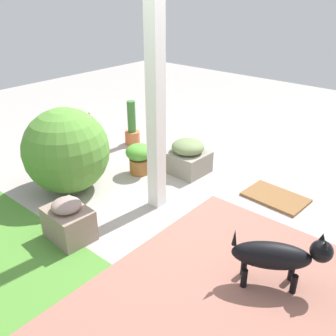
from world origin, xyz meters
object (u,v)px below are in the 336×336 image
object	(u,v)px
round_shrub	(66,151)
doormat	(275,197)
terracotta_pot_spiky	(91,137)
stone_planter_nearest	(188,157)
porch_pillar	(156,95)
terracotta_pot_tall	(132,129)
terracotta_pot_broad	(139,157)
stone_planter_far	(69,221)
dog	(278,256)

from	to	relation	value
round_shrub	doormat	bearing A→B (deg)	-145.08
terracotta_pot_spiky	stone_planter_nearest	bearing A→B (deg)	-157.18
round_shrub	doormat	size ratio (longest dim) A/B	1.45
porch_pillar	terracotta_pot_tall	xyz separation A→B (m)	(1.38, -0.99, -0.96)
round_shrub	terracotta_pot_tall	size ratio (longest dim) A/B	1.48
terracotta_pot_broad	stone_planter_far	bearing A→B (deg)	107.84
stone_planter_nearest	doormat	xyz separation A→B (m)	(-1.13, -0.11, -0.19)
round_shrub	terracotta_pot_tall	xyz separation A→B (m)	(0.41, -1.39, -0.24)
round_shrub	dog	size ratio (longest dim) A/B	1.38
porch_pillar	terracotta_pot_broad	size ratio (longest dim) A/B	6.27
dog	doormat	world-z (taller)	dog
round_shrub	terracotta_pot_broad	bearing A→B (deg)	-112.07
terracotta_pot_tall	doormat	distance (m)	2.31
porch_pillar	terracotta_pot_spiky	bearing A→B (deg)	-11.81
round_shrub	stone_planter_far	bearing A→B (deg)	143.44
dog	doormat	xyz separation A→B (m)	(0.58, -1.22, -0.28)
terracotta_pot_spiky	terracotta_pot_broad	bearing A→B (deg)	-173.04
round_shrub	terracotta_pot_tall	distance (m)	1.47
terracotta_pot_broad	porch_pillar	bearing A→B (deg)	148.70
terracotta_pot_tall	doormat	size ratio (longest dim) A/B	0.99
terracotta_pot_tall	stone_planter_far	bearing A→B (deg)	120.89
stone_planter_far	terracotta_pot_tall	size ratio (longest dim) A/B	0.70
stone_planter_far	terracotta_pot_tall	world-z (taller)	terracotta_pot_tall
terracotta_pot_spiky	round_shrub	bearing A→B (deg)	123.35
porch_pillar	doormat	world-z (taller)	porch_pillar
terracotta_pot_tall	terracotta_pot_spiky	distance (m)	0.70
terracotta_pot_spiky	doormat	distance (m)	2.44
stone_planter_nearest	terracotta_pot_spiky	world-z (taller)	terracotta_pot_spiky
stone_planter_far	terracotta_pot_tall	bearing A→B (deg)	-59.11
terracotta_pot_broad	dog	bearing A→B (deg)	162.07
porch_pillar	terracotta_pot_broad	xyz separation A→B (m)	(0.65, -0.39, -0.97)
dog	doormat	distance (m)	1.37
porch_pillar	terracotta_pot_spiky	xyz separation A→B (m)	(1.43, -0.30, -0.88)
terracotta_pot_broad	doormat	world-z (taller)	terracotta_pot_broad
porch_pillar	terracotta_pot_spiky	world-z (taller)	porch_pillar
round_shrub	terracotta_pot_spiky	xyz separation A→B (m)	(0.46, -0.70, -0.17)
round_shrub	terracotta_pot_spiky	bearing A→B (deg)	-56.65
terracotta_pot_tall	stone_planter_nearest	bearing A→B (deg)	170.93
stone_planter_far	terracotta_pot_spiky	distance (m)	1.75
round_shrub	doormat	xyz separation A→B (m)	(-1.88, -1.32, -0.46)
stone_planter_nearest	round_shrub	distance (m)	1.45
terracotta_pot_broad	terracotta_pot_tall	world-z (taller)	terracotta_pot_tall
terracotta_pot_broad	terracotta_pot_spiky	bearing A→B (deg)	6.96
porch_pillar	doormat	xyz separation A→B (m)	(-0.91, -0.92, -1.17)
round_shrub	dog	world-z (taller)	round_shrub
stone_planter_nearest	round_shrub	size ratio (longest dim) A/B	0.51
porch_pillar	stone_planter_far	bearing A→B (deg)	77.53
stone_planter_nearest	terracotta_pot_broad	bearing A→B (deg)	44.00
stone_planter_nearest	terracotta_pot_spiky	size ratio (longest dim) A/B	0.74
stone_planter_nearest	stone_planter_far	xyz separation A→B (m)	(-0.01, 1.77, -0.02)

